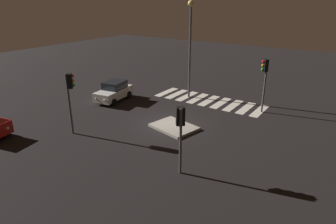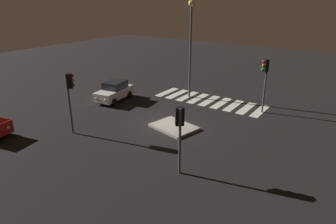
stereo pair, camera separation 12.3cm
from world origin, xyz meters
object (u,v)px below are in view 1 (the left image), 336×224
Objects in this scene: traffic_light_west at (180,124)px; street_lamp at (190,34)px; traffic_island at (174,127)px; car_white at (114,91)px; traffic_light_north at (70,89)px; traffic_light_south at (265,73)px.

street_lamp is at bearing -11.57° from traffic_light_west.
traffic_island is 8.15m from car_white.
traffic_light_north is (-2.71, 6.66, 2.32)m from car_white.
traffic_light_north is 14.35m from traffic_light_south.
street_lamp is at bearing 123.32° from car_white.
traffic_light_west is (-3.35, 4.56, 2.67)m from traffic_island.
traffic_light_west is 11.13m from traffic_light_south.
traffic_light_south is 7.20m from street_lamp.
traffic_light_south reaches higher than traffic_island.
traffic_island is at bearing 5.16° from traffic_light_south.
street_lamp is (-5.08, -4.56, 4.87)m from car_white.
traffic_light_west is at bearing 126.30° from traffic_island.
traffic_light_south is at bearing 178.63° from street_lamp.
car_white is at bearing -15.34° from traffic_island.
traffic_light_west is 0.84× the size of traffic_light_south.
traffic_light_west is 13.14m from street_lamp.
car_white is 12.88m from traffic_light_south.
traffic_light_south reaches higher than car_white.
traffic_light_west reaches higher than car_white.
traffic_light_north is at bearing 78.06° from street_lamp.
traffic_light_north reaches higher than traffic_island.
street_lamp reaches higher than traffic_light_south.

